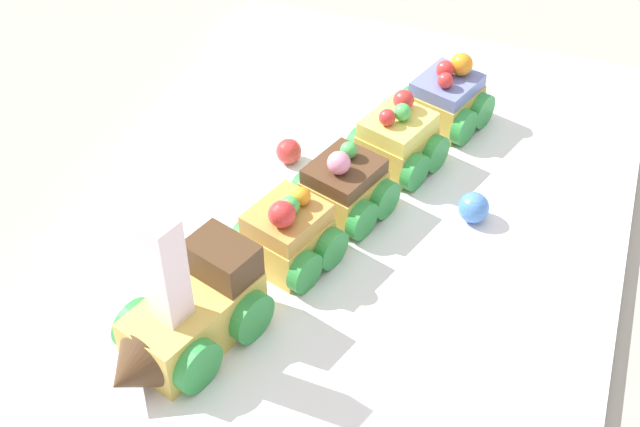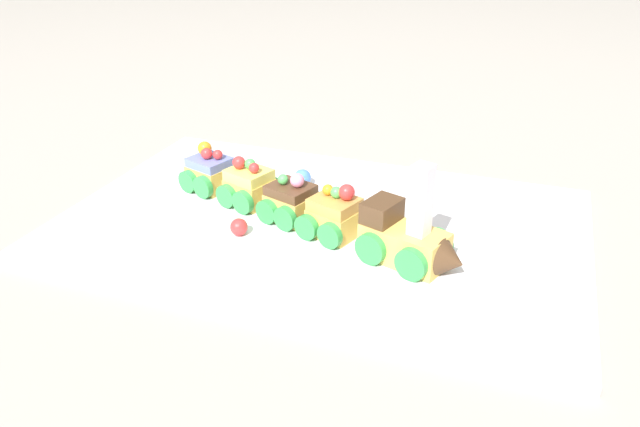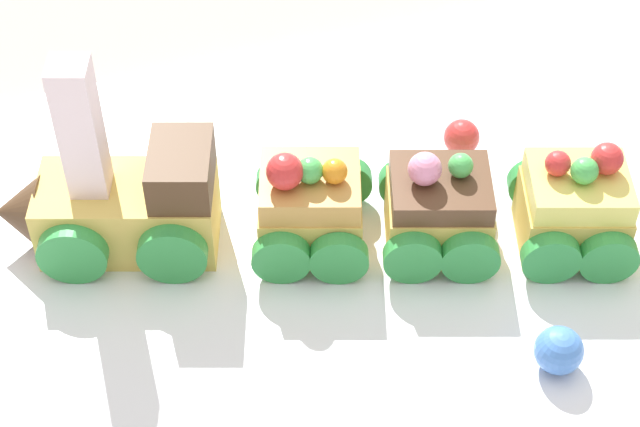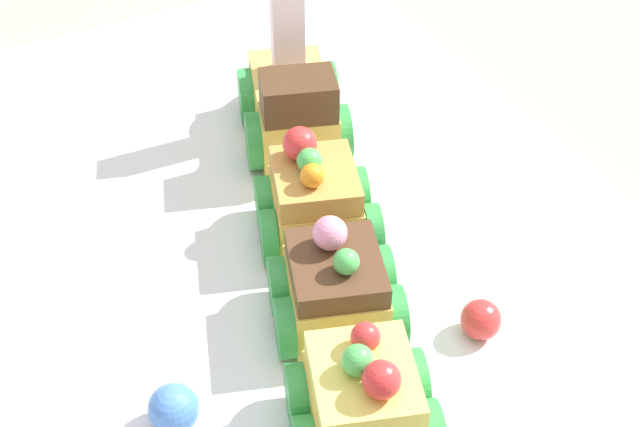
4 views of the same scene
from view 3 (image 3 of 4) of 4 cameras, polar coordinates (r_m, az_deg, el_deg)
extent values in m
plane|color=gray|center=(0.62, 3.04, -3.67)|extent=(10.00, 10.00, 0.00)
cube|color=white|center=(0.62, 3.06, -3.31)|extent=(0.69, 0.44, 0.01)
cube|color=#E0BC56|center=(0.62, -10.16, 0.01)|extent=(0.11, 0.08, 0.04)
cube|color=#4C331E|center=(0.59, -7.43, 2.37)|extent=(0.05, 0.06, 0.03)
cone|color=#4C331E|center=(0.63, -15.73, 0.08)|extent=(0.04, 0.05, 0.05)
cube|color=white|center=(0.60, -12.20, 2.15)|extent=(0.03, 0.03, 0.02)
cube|color=white|center=(0.59, -12.52, 3.65)|extent=(0.03, 0.03, 0.02)
cube|color=white|center=(0.57, -12.85, 5.23)|extent=(0.03, 0.03, 0.02)
cube|color=white|center=(0.56, -13.19, 6.88)|extent=(0.03, 0.03, 0.02)
cylinder|color=green|center=(0.65, -12.22, 1.78)|extent=(0.04, 0.02, 0.04)
cylinder|color=green|center=(0.61, -13.06, -2.15)|extent=(0.04, 0.02, 0.04)
cylinder|color=green|center=(0.64, -7.37, 1.81)|extent=(0.04, 0.02, 0.04)
cylinder|color=green|center=(0.60, -7.88, -2.19)|extent=(0.04, 0.02, 0.04)
cube|color=#E0BC56|center=(0.61, -0.52, -0.25)|extent=(0.07, 0.07, 0.04)
cube|color=#CC9347|center=(0.59, -0.54, 1.46)|extent=(0.07, 0.06, 0.02)
sphere|color=orange|center=(0.58, 0.78, 2.26)|extent=(0.02, 0.02, 0.01)
sphere|color=#4CBC56|center=(0.58, -0.55, 2.31)|extent=(0.02, 0.02, 0.02)
sphere|color=red|center=(0.58, -1.90, 2.26)|extent=(0.03, 0.03, 0.02)
cylinder|color=green|center=(0.64, -1.94, 1.63)|extent=(0.03, 0.02, 0.03)
cylinder|color=green|center=(0.59, -2.08, -2.39)|extent=(0.03, 0.02, 0.03)
cylinder|color=green|center=(0.63, 0.93, 1.63)|extent=(0.03, 0.02, 0.03)
cylinder|color=green|center=(0.59, 1.00, -2.39)|extent=(0.03, 0.02, 0.03)
cube|color=#E0BC56|center=(0.62, 6.28, -0.24)|extent=(0.07, 0.07, 0.04)
cube|color=brown|center=(0.60, 6.46, 1.37)|extent=(0.07, 0.06, 0.01)
sphere|color=#4CBC56|center=(0.59, 7.51, 2.55)|extent=(0.02, 0.02, 0.01)
sphere|color=pink|center=(0.59, 5.61, 2.38)|extent=(0.02, 0.02, 0.02)
cylinder|color=green|center=(0.64, 4.64, 1.63)|extent=(0.03, 0.02, 0.03)
cylinder|color=green|center=(0.60, 4.97, -2.38)|extent=(0.03, 0.02, 0.03)
cylinder|color=green|center=(0.64, 7.48, 1.62)|extent=(0.03, 0.02, 0.03)
cylinder|color=green|center=(0.60, 8.01, -2.37)|extent=(0.03, 0.02, 0.03)
cube|color=#E0BC56|center=(0.63, 13.24, -0.24)|extent=(0.07, 0.07, 0.04)
cube|color=#EFE066|center=(0.61, 13.63, 1.41)|extent=(0.07, 0.06, 0.02)
sphere|color=red|center=(0.61, 15.06, 2.85)|extent=(0.02, 0.02, 0.02)
sphere|color=#4CBC56|center=(0.60, 13.93, 2.23)|extent=(0.02, 0.02, 0.02)
sphere|color=red|center=(0.60, 12.57, 2.63)|extent=(0.02, 0.02, 0.01)
cylinder|color=green|center=(0.65, 11.43, 1.60)|extent=(0.03, 0.02, 0.03)
cylinder|color=green|center=(0.61, 12.21, -2.34)|extent=(0.03, 0.02, 0.03)
cylinder|color=green|center=(0.65, 14.16, 1.59)|extent=(0.03, 0.02, 0.03)
cylinder|color=green|center=(0.61, 15.12, -2.31)|extent=(0.03, 0.02, 0.03)
sphere|color=red|center=(0.68, 7.56, 4.06)|extent=(0.02, 0.02, 0.02)
sphere|color=#4C84E0|center=(0.57, 12.62, -7.14)|extent=(0.03, 0.03, 0.03)
camera|label=1|loc=(0.40, -84.02, 15.00)|focal=50.00mm
camera|label=2|loc=(1.08, -30.12, 37.55)|focal=35.00mm
camera|label=4|loc=(0.55, 51.77, 21.91)|focal=50.00mm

